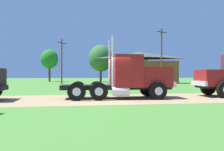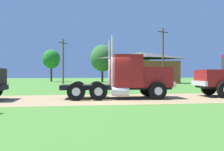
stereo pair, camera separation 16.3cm
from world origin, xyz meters
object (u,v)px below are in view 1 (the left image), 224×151
(shed_building, at_px, (142,68))
(utility_pole_near, at_px, (62,60))
(utility_pole_far, at_px, (162,55))
(truck_foreground_white, at_px, (130,78))

(shed_building, relative_size, utility_pole_near, 1.77)
(utility_pole_near, bearing_deg, utility_pole_far, -10.00)
(shed_building, xyz_separation_m, utility_pole_near, (-14.10, -1.55, 1.23))
(shed_building, height_order, utility_pole_far, utility_pole_far)
(utility_pole_near, bearing_deg, truck_foreground_white, -76.25)
(shed_building, bearing_deg, utility_pole_far, -64.42)
(shed_building, distance_m, utility_pole_far, 5.32)
(truck_foreground_white, distance_m, shed_building, 27.08)
(truck_foreground_white, bearing_deg, utility_pole_far, 64.32)
(utility_pole_far, bearing_deg, utility_pole_near, 170.00)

